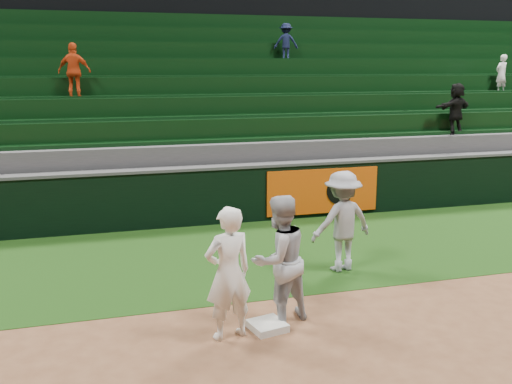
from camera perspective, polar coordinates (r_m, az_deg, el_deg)
The scene contains 8 objects.
ground at distance 7.51m, azimuth -0.38°, elevation -13.80°, with size 70.00×70.00×0.00m, color brown.
foul_grass at distance 10.21m, azimuth -4.85°, elevation -6.52°, with size 36.00×4.20×0.01m, color black.
first_base at distance 7.55m, azimuth 1.14°, elevation -13.23°, with size 0.43×0.43×0.10m, color silver.
first_baseman at distance 7.05m, azimuth -2.79°, elevation -8.12°, with size 0.62×0.40×1.69m, color white.
baserunner at distance 7.47m, azimuth 2.33°, elevation -6.79°, with size 0.84×0.65×1.72m, color #ABAFB6.
base_coach at distance 9.43m, azimuth 8.61°, elevation -2.91°, with size 1.08×0.62×1.66m, color #92959E.
field_wall at distance 12.13m, azimuth -6.75°, elevation -0.39°, with size 36.00×0.45×1.25m.
stadium_seating at distance 15.65m, azimuth -9.13°, elevation 6.41°, with size 36.00×5.95×4.85m.
Camera 1 is at (-1.77, -6.49, 3.34)m, focal length 40.00 mm.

